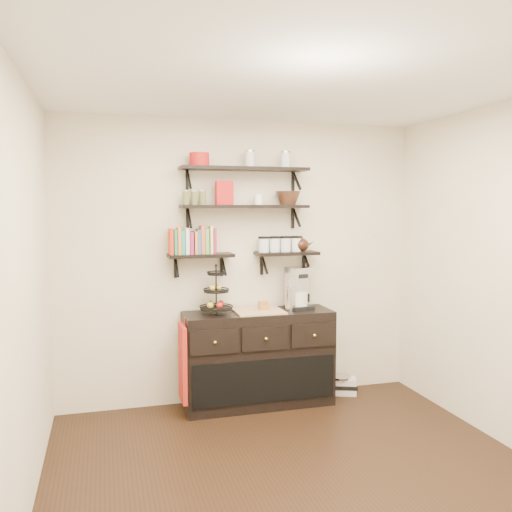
{
  "coord_description": "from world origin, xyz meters",
  "views": [
    {
      "loc": [
        -1.28,
        -3.31,
        1.9
      ],
      "look_at": [
        -0.02,
        1.15,
        1.46
      ],
      "focal_mm": 38.0,
      "sensor_mm": 36.0,
      "label": 1
    }
  ],
  "objects_px": {
    "fruit_stand": "(216,298)",
    "radio": "(341,385)",
    "sideboard": "(258,358)",
    "coffee_maker": "(298,289)"
  },
  "relations": [
    {
      "from": "fruit_stand",
      "to": "sideboard",
      "type": "bearing_deg",
      "value": -0.41
    },
    {
      "from": "coffee_maker",
      "to": "sideboard",
      "type": "bearing_deg",
      "value": 171.48
    },
    {
      "from": "sideboard",
      "to": "radio",
      "type": "bearing_deg",
      "value": 3.7
    },
    {
      "from": "sideboard",
      "to": "fruit_stand",
      "type": "distance_m",
      "value": 0.72
    },
    {
      "from": "fruit_stand",
      "to": "coffee_maker",
      "type": "height_order",
      "value": "fruit_stand"
    },
    {
      "from": "sideboard",
      "to": "coffee_maker",
      "type": "height_order",
      "value": "coffee_maker"
    },
    {
      "from": "sideboard",
      "to": "fruit_stand",
      "type": "bearing_deg",
      "value": 179.59
    },
    {
      "from": "coffee_maker",
      "to": "fruit_stand",
      "type": "bearing_deg",
      "value": 169.37
    },
    {
      "from": "coffee_maker",
      "to": "radio",
      "type": "xyz_separation_m",
      "value": [
        0.47,
        0.03,
        -1.0
      ]
    },
    {
      "from": "fruit_stand",
      "to": "radio",
      "type": "relative_size",
      "value": 1.27
    }
  ]
}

